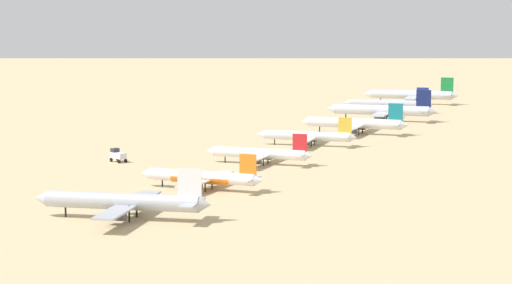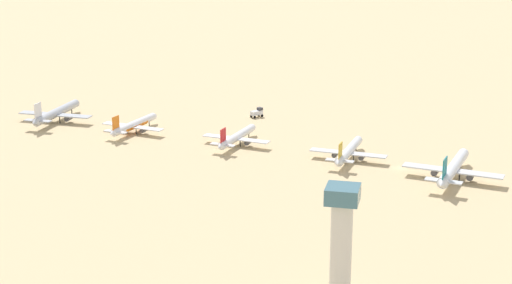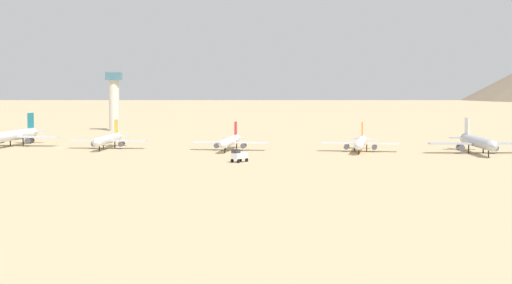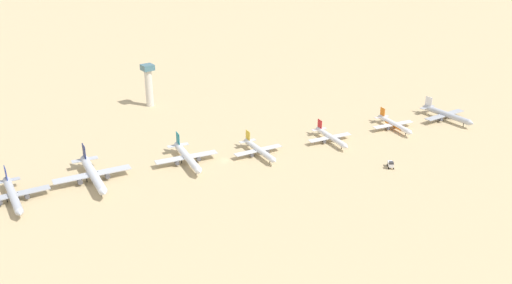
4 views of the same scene
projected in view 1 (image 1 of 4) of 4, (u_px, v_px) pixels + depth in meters
name	position (u px, v px, depth m)	size (l,w,h in m)	color
ground_plane	(329.00, 140.00, 334.38)	(1800.00, 1800.00, 0.00)	tan
parked_jet_0	(412.00, 95.00, 470.83)	(45.37, 37.02, 13.09)	silver
parked_jet_1	(389.00, 104.00, 427.96)	(39.35, 32.04, 11.34)	#B2B7C1
parked_jet_2	(383.00, 110.00, 393.17)	(44.79, 36.58, 12.93)	silver
parked_jet_3	(355.00, 123.00, 349.59)	(39.54, 32.39, 11.47)	silver
parked_jet_4	(308.00, 136.00, 317.32)	(33.33, 27.18, 9.61)	silver
parked_jet_5	(260.00, 154.00, 277.37)	(31.91, 26.12, 9.24)	white
parked_jet_6	(202.00, 177.00, 236.29)	(32.21, 26.42, 9.36)	white
parked_jet_7	(124.00, 202.00, 201.52)	(38.39, 31.15, 11.08)	#B2B7C1
service_truck	(118.00, 155.00, 282.23)	(5.61, 5.21, 3.90)	silver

